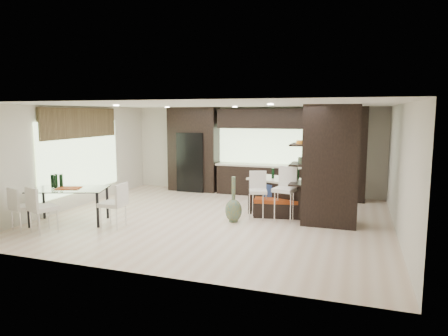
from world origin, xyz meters
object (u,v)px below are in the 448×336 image
(stool_mid, at_px, (284,200))
(chair_end, at_px, (113,207))
(chair_far, at_px, (25,210))
(chair_near, at_px, (44,211))
(bench, at_px, (278,208))
(kitchen_island, at_px, (289,197))
(floor_vase, at_px, (234,199))
(stool_right, at_px, (312,204))
(dining_table, at_px, (70,206))
(stool_left, at_px, (258,200))

(stool_mid, bearing_deg, chair_end, -140.73)
(chair_far, bearing_deg, chair_near, 18.71)
(bench, height_order, chair_far, chair_far)
(chair_end, bearing_deg, kitchen_island, -57.87)
(floor_vase, bearing_deg, bench, 40.74)
(stool_right, xyz_separation_m, chair_near, (-5.27, -2.54, 0.02))
(bench, height_order, dining_table, dining_table)
(stool_left, xyz_separation_m, chair_end, (-2.85, -1.74, 0.00))
(kitchen_island, relative_size, stool_mid, 1.99)
(stool_mid, xyz_separation_m, stool_right, (0.63, 0.03, -0.07))
(stool_left, xyz_separation_m, dining_table, (-4.01, -1.74, -0.06))
(kitchen_island, height_order, floor_vase, floor_vase)
(stool_left, xyz_separation_m, bench, (0.42, 0.33, -0.24))
(floor_vase, bearing_deg, chair_far, -152.84)
(stool_right, xyz_separation_m, dining_table, (-5.27, -1.74, -0.04))
(kitchen_island, relative_size, chair_far, 2.34)
(dining_table, xyz_separation_m, chair_far, (-0.52, -0.79, 0.04))
(bench, bearing_deg, kitchen_island, 54.04)
(stool_mid, bearing_deg, floor_vase, -146.24)
(stool_mid, distance_m, stool_right, 0.63)
(floor_vase, bearing_deg, stool_right, 14.51)
(stool_left, height_order, bench, stool_left)
(stool_mid, bearing_deg, stool_left, -169.24)
(kitchen_island, relative_size, stool_right, 2.30)
(kitchen_island, height_order, chair_near, chair_near)
(stool_right, distance_m, bench, 0.92)
(kitchen_island, distance_m, stool_mid, 0.77)
(stool_right, xyz_separation_m, bench, (-0.84, 0.32, -0.22))
(stool_left, xyz_separation_m, floor_vase, (-0.47, -0.44, 0.07))
(stool_right, xyz_separation_m, chair_far, (-5.79, -2.53, -0.01))
(stool_left, height_order, stool_mid, stool_mid)
(bench, relative_size, chair_near, 1.26)
(dining_table, bearing_deg, chair_far, -143.24)
(stool_left, distance_m, bench, 0.58)
(floor_vase, xyz_separation_m, chair_far, (-4.06, -2.08, -0.09))
(kitchen_island, bearing_deg, chair_near, -123.86)
(kitchen_island, bearing_deg, stool_right, -28.63)
(stool_left, relative_size, chair_far, 1.05)
(stool_mid, relative_size, chair_end, 1.12)
(dining_table, bearing_deg, stool_right, -1.35)
(kitchen_island, bearing_deg, dining_table, -130.98)
(chair_near, distance_m, chair_far, 0.52)
(stool_left, relative_size, bench, 0.79)
(stool_mid, height_order, chair_far, stool_mid)
(kitchen_island, height_order, stool_left, stool_left)
(stool_mid, xyz_separation_m, dining_table, (-4.64, -1.71, -0.11))
(chair_near, bearing_deg, chair_end, 55.99)
(chair_far, bearing_deg, stool_left, 49.18)
(chair_end, bearing_deg, chair_far, 111.62)
(bench, height_order, chair_near, chair_near)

